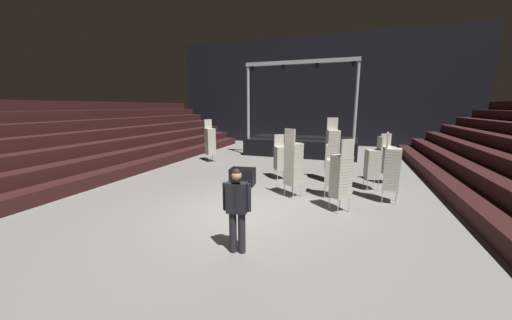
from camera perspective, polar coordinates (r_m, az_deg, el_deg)
The scene contains 15 objects.
ground_plane at distance 7.73m, azimuth -3.71°, elevation -11.26°, with size 22.00×30.00×0.10m, color slate.
arena_end_wall at distance 21.78m, azimuth 12.14°, elevation 13.86°, with size 22.00×0.30×8.00m, color black.
bleacher_bank_left at distance 13.57m, azimuth -36.58°, elevation 3.40°, with size 5.25×24.00×3.15m.
stage_riser at distance 17.05m, azimuth 9.57°, elevation 3.20°, with size 6.45×3.48×5.32m.
man_with_tie at distance 5.41m, azimuth -4.02°, elevation -9.61°, with size 0.57×0.30×1.73m.
chair_stack_front_left at distance 9.12m, azimuth 26.54°, elevation -1.57°, with size 0.49×0.49×2.14m.
chair_stack_front_right at distance 8.76m, azimuth 7.82°, elevation -0.68°, with size 0.60×0.60×2.22m.
chair_stack_mid_left at distance 7.86m, azimuth 17.38°, elevation -3.09°, with size 0.62×0.62×2.05m.
chair_stack_mid_right at distance 14.52m, azimuth -9.58°, elevation 3.97°, with size 0.61×0.61×2.22m.
chair_stack_mid_centre at distance 9.02m, azimuth 15.59°, elevation -2.28°, with size 0.46×0.46×1.71m.
chair_stack_rear_left at distance 10.91m, azimuth 5.14°, elevation 0.61°, with size 0.61×0.61×1.79m.
chair_stack_rear_right at distance 10.81m, azimuth 15.69°, elevation 1.94°, with size 0.55×0.55×2.48m.
chair_stack_rear_centre at distance 11.42m, azimuth 25.76°, elevation 0.22°, with size 0.59×0.59×1.88m.
chair_stack_aisle_left at distance 10.31m, azimuth 23.26°, elevation -0.65°, with size 0.55×0.55×1.88m.
equipment_road_case at distance 10.18m, azimuth -2.83°, elevation -3.51°, with size 0.90×0.60×0.63m, color black.
Camera 1 is at (2.81, -6.57, 2.90)m, focal length 19.10 mm.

